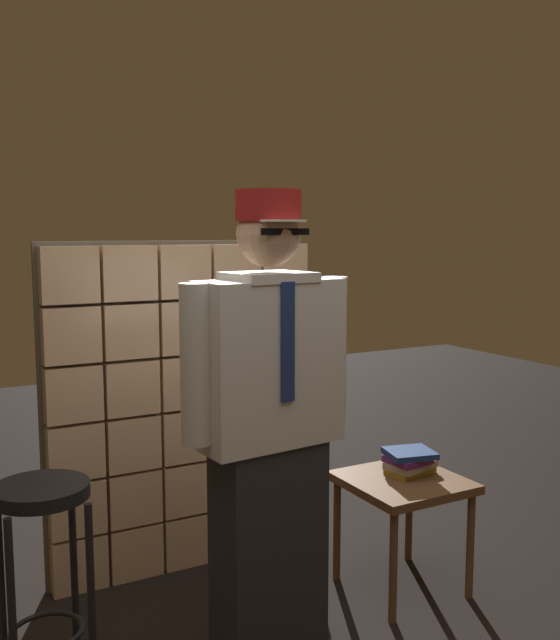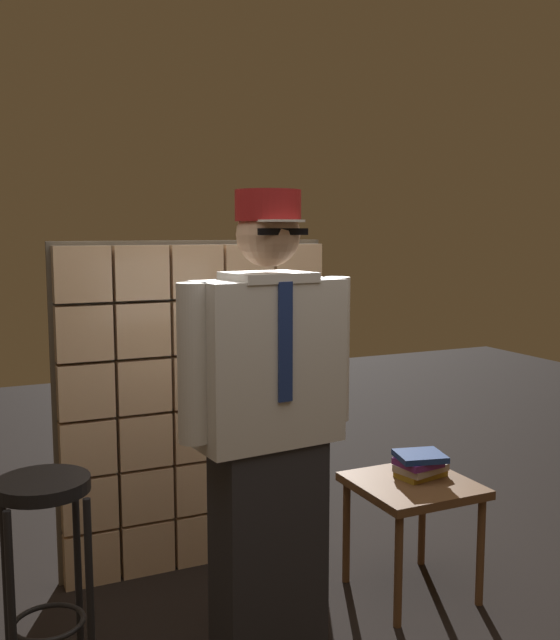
# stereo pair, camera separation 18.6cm
# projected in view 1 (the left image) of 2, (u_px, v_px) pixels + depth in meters

# --- Properties ---
(glass_block_wall) EXTENTS (1.38, 0.10, 1.66)m
(glass_block_wall) POSITION_uv_depth(u_px,v_px,m) (185.00, 409.00, 3.56)
(glass_block_wall) COLOR #E0B78C
(glass_block_wall) RESTS_ON ground
(standing_person) EXTENTS (0.73, 0.33, 1.83)m
(standing_person) POSITION_uv_depth(u_px,v_px,m) (269.00, 424.00, 2.73)
(standing_person) COLOR #28282D
(standing_person) RESTS_ON ground
(bar_stool) EXTENTS (0.34, 0.34, 0.79)m
(bar_stool) POSITION_uv_depth(u_px,v_px,m) (43.00, 539.00, 2.57)
(bar_stool) COLOR black
(bar_stool) RESTS_ON ground
(side_table) EXTENTS (0.52, 0.52, 0.54)m
(side_table) POSITION_uv_depth(u_px,v_px,m) (403.00, 493.00, 3.35)
(side_table) COLOR brown
(side_table) RESTS_ON ground
(book_stack) EXTENTS (0.27, 0.23, 0.12)m
(book_stack) POSITION_uv_depth(u_px,v_px,m) (410.00, 462.00, 3.39)
(book_stack) COLOR olive
(book_stack) RESTS_ON side_table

